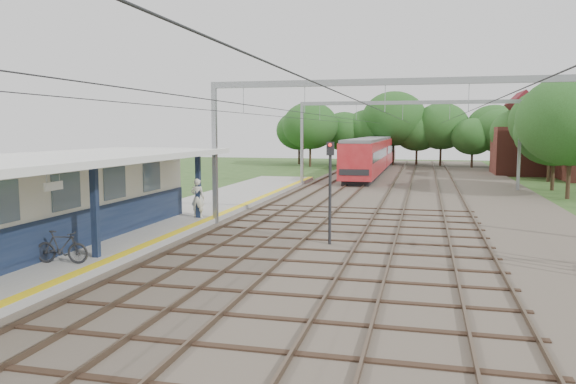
% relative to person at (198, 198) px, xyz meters
% --- Properties ---
extents(ground, '(160.00, 160.00, 0.00)m').
position_rel_person_xyz_m(ground, '(5.94, -15.00, -1.33)').
color(ground, '#2D4C1E').
rests_on(ground, ground).
extents(ballast_bed, '(18.00, 90.00, 0.10)m').
position_rel_person_xyz_m(ballast_bed, '(9.94, 15.00, -1.28)').
color(ballast_bed, '#473D33').
rests_on(ballast_bed, ground).
extents(platform, '(5.00, 52.00, 0.35)m').
position_rel_person_xyz_m(platform, '(-1.56, -1.00, -1.16)').
color(platform, gray).
rests_on(platform, ground).
extents(yellow_stripe, '(0.45, 52.00, 0.01)m').
position_rel_person_xyz_m(yellow_stripe, '(0.69, -1.00, -0.98)').
color(yellow_stripe, yellow).
rests_on(yellow_stripe, platform).
extents(station_building, '(3.41, 18.00, 3.40)m').
position_rel_person_xyz_m(station_building, '(-2.94, -8.00, 0.71)').
color(station_building, beige).
rests_on(station_building, platform).
extents(canopy, '(6.40, 20.00, 3.44)m').
position_rel_person_xyz_m(canopy, '(-1.83, -9.00, 2.31)').
color(canopy, '#101B35').
rests_on(canopy, platform).
extents(rail_tracks, '(11.80, 88.00, 0.15)m').
position_rel_person_xyz_m(rail_tracks, '(7.44, 15.00, -1.16)').
color(rail_tracks, brown).
rests_on(rail_tracks, ballast_bed).
extents(catenary_system, '(17.22, 88.00, 7.00)m').
position_rel_person_xyz_m(catenary_system, '(9.32, 10.28, 4.18)').
color(catenary_system, gray).
rests_on(catenary_system, ground).
extents(tree_band, '(31.72, 30.88, 8.82)m').
position_rel_person_xyz_m(tree_band, '(9.78, 42.12, 3.59)').
color(tree_band, '#382619').
rests_on(tree_band, ground).
extents(house_far, '(8.00, 6.12, 8.66)m').
position_rel_person_xyz_m(house_far, '(21.94, 37.00, 1.90)').
color(house_far, brown).
rests_on(house_far, ground).
extents(person, '(0.74, 0.51, 1.97)m').
position_rel_person_xyz_m(person, '(0.00, 0.00, 0.00)').
color(person, silver).
rests_on(person, platform).
extents(bicycle, '(1.86, 0.74, 1.09)m').
position_rel_person_xyz_m(bicycle, '(-0.54, -10.10, -0.44)').
color(bicycle, black).
rests_on(bicycle, platform).
extents(train, '(2.87, 35.68, 3.77)m').
position_rel_person_xyz_m(train, '(5.44, 36.93, 0.77)').
color(train, black).
rests_on(train, ballast_bed).
extents(signal_post, '(0.29, 0.26, 4.23)m').
position_rel_person_xyz_m(signal_post, '(7.29, -3.76, 1.31)').
color(signal_post, black).
rests_on(signal_post, ground).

